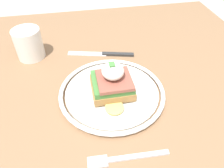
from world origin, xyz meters
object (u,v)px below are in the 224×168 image
Objects in this scene: plate at (112,93)px; knife at (106,54)px; fork at (124,158)px; cup at (29,43)px; sandwich at (112,82)px.

knife is (0.16, -0.01, -0.01)m from plate.
fork is 0.41m from cup.
cup is (0.20, 0.20, 0.04)m from plate.
cup is (0.36, 0.19, 0.04)m from fork.
sandwich is 1.41× the size of cup.
knife is at bearing -4.07° from fork.
plate is 1.29× the size of knife.
fork is at bearing -152.48° from cup.
knife is (0.33, -0.02, 0.00)m from fork.
plate is at bearing 40.45° from sandwich.
plate is 2.08× the size of sandwich.
sandwich is 0.17m from fork.
sandwich is at bearing -139.55° from plate.
fork is 0.78× the size of knife.
knife is at bearing -5.04° from plate.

